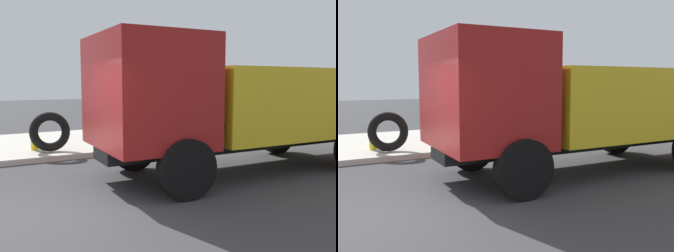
% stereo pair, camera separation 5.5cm
% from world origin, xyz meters
% --- Properties ---
extents(ground_plane, '(80.00, 80.00, 0.00)m').
position_xyz_m(ground_plane, '(0.00, 0.00, 0.00)').
color(ground_plane, '#38383A').
extents(fire_hydrant, '(0.24, 0.53, 0.73)m').
position_xyz_m(fire_hydrant, '(0.98, 5.19, 0.54)').
color(fire_hydrant, yellow).
rests_on(fire_hydrant, sidewalk_curb).
extents(loose_tire, '(1.13, 0.42, 1.12)m').
position_xyz_m(loose_tire, '(1.32, 4.68, 0.71)').
color(loose_tire, black).
rests_on(loose_tire, sidewalk_curb).
extents(stop_sign, '(0.76, 0.08, 2.03)m').
position_xyz_m(stop_sign, '(4.20, 4.56, 1.56)').
color(stop_sign, gray).
rests_on(stop_sign, sidewalk_curb).
extents(dump_truck_yellow, '(7.06, 2.95, 3.00)m').
position_xyz_m(dump_truck_yellow, '(4.79, 0.81, 1.61)').
color(dump_truck_yellow, gold).
rests_on(dump_truck_yellow, ground).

